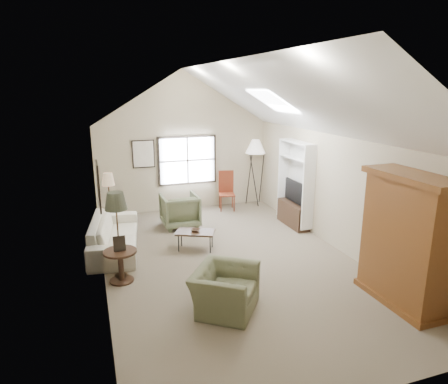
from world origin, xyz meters
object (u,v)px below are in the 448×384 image
object	(u,v)px
side_table	(121,266)
sofa	(114,234)
armchair_far	(180,210)
coffee_table	(196,240)
armoire	(407,240)
armchair_near	(225,289)
side_chair	(227,191)

from	to	relation	value
side_table	sofa	bearing A→B (deg)	90.00
armchair_far	coffee_table	bearing A→B (deg)	88.42
armoire	coffee_table	distance (m)	4.32
armchair_near	armchair_far	distance (m)	4.17
armchair_far	side_table	world-z (taller)	armchair_far
armchair_near	side_chair	xyz separation A→B (m)	(1.82, 5.11, 0.22)
armoire	armchair_far	bearing A→B (deg)	118.55
armoire	sofa	bearing A→B (deg)	138.57
armchair_far	side_table	distance (m)	3.14
armchair_near	coffee_table	size ratio (longest dim) A/B	1.27
armoire	coffee_table	bearing A→B (deg)	129.47
sofa	side_chair	bearing A→B (deg)	-51.42
armchair_far	side_chair	world-z (taller)	side_chair
armoire	side_table	distance (m)	4.99
armchair_far	coffee_table	xyz separation A→B (m)	(-0.02, -1.63, -0.21)
armchair_far	side_chair	size ratio (longest dim) A/B	0.82
armoire	side_chair	bearing A→B (deg)	100.18
sofa	armchair_near	size ratio (longest dim) A/B	2.28
armchair_near	side_table	size ratio (longest dim) A/B	1.75
coffee_table	side_chair	world-z (taller)	side_chair
armchair_near	armchair_far	world-z (taller)	armchair_far
armchair_near	side_chair	world-z (taller)	side_chair
coffee_table	side_chair	distance (m)	3.08
armchair_far	side_table	bearing A→B (deg)	56.16
armchair_near	coffee_table	world-z (taller)	armchair_near
armchair_far	side_table	xyz separation A→B (m)	(-1.71, -2.63, -0.12)
sofa	armchair_far	distance (m)	2.00
armchair_near	side_chair	distance (m)	5.43
armoire	side_chair	world-z (taller)	armoire
armchair_far	coffee_table	size ratio (longest dim) A/B	1.11
sofa	coffee_table	distance (m)	1.80
armchair_near	armoire	bearing A→B (deg)	-68.21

